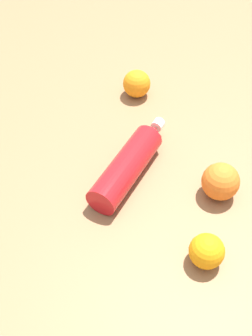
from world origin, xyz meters
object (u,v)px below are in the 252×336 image
object	(u,v)px
orange_0	(207,251)
orange_1	(221,181)
water_bottle	(130,162)
orange_2	(137,84)

from	to	relation	value
orange_0	orange_1	xyz separation A→B (m)	(0.18, -0.01, 0.01)
water_bottle	orange_2	world-z (taller)	orange_2
orange_0	orange_1	size ratio (longest dim) A/B	0.84
water_bottle	orange_2	bearing A→B (deg)	24.80
water_bottle	orange_1	size ratio (longest dim) A/B	3.55
orange_0	water_bottle	bearing A→B (deg)	45.36
orange_2	orange_1	bearing A→B (deg)	-139.94
orange_1	orange_0	bearing A→B (deg)	177.09
orange_1	orange_2	world-z (taller)	orange_1
water_bottle	orange_0	world-z (taller)	same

